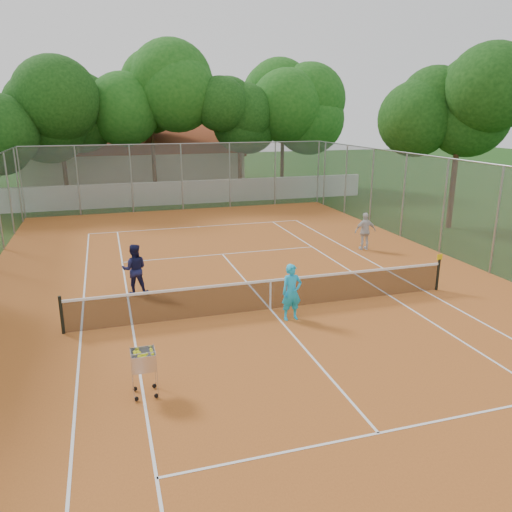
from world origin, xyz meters
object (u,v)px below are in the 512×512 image
object	(u,v)px
player_near	(292,292)
player_far_right	(365,231)
tennis_net	(270,294)
clubhouse	(135,158)
ball_hopper	(144,371)
player_far_left	(135,269)

from	to	relation	value
player_near	player_far_right	distance (m)	8.50
tennis_net	clubhouse	xyz separation A→B (m)	(-2.00, 29.00, 1.69)
clubhouse	ball_hopper	world-z (taller)	clubhouse
clubhouse	player_near	bearing A→B (deg)	-85.52
tennis_net	ball_hopper	xyz separation A→B (m)	(-4.06, -3.77, 0.06)
tennis_net	clubhouse	distance (m)	29.12
player_far_right	ball_hopper	bearing A→B (deg)	45.97
clubhouse	ball_hopper	xyz separation A→B (m)	(-2.06, -32.77, -1.63)
player_far_right	ball_hopper	world-z (taller)	player_far_right
ball_hopper	player_near	bearing A→B (deg)	14.39
player_near	ball_hopper	bearing A→B (deg)	-148.96
clubhouse	player_far_left	size ratio (longest dim) A/B	9.73
tennis_net	player_near	xyz separation A→B (m)	(0.34, -0.88, 0.34)
tennis_net	clubhouse	size ratio (longest dim) A/B	0.72
player_far_left	player_near	bearing A→B (deg)	146.71
player_near	player_far_left	distance (m)	5.45
player_far_left	player_far_right	bearing A→B (deg)	-157.92
player_far_left	ball_hopper	bearing A→B (deg)	94.62
player_near	player_far_right	size ratio (longest dim) A/B	1.01
player_near	player_far_right	xyz separation A→B (m)	(5.79, 6.23, -0.01)
player_far_left	ball_hopper	size ratio (longest dim) A/B	1.52
tennis_net	player_far_right	xyz separation A→B (m)	(6.13, 5.35, 0.33)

